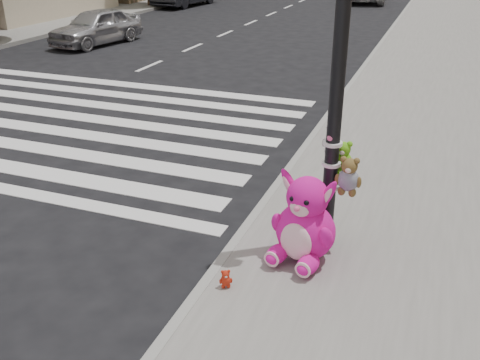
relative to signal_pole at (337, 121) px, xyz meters
The scene contains 8 objects.
ground 3.62m from the signal_pole, 145.27° to the right, with size 120.00×120.00×0.00m, color black.
sidewalk_far 24.36m from the signal_pole, 131.57° to the left, with size 6.00×80.00×0.14m, color slate.
curb_edge 8.41m from the signal_pole, 97.48° to the left, with size 0.12×80.00×0.15m, color gray.
crosswalk 8.07m from the signal_pole, 154.62° to the left, with size 11.00×6.00×0.01m, color silver, non-canonical shape.
signal_pole is the anchor object (origin of this frame).
pink_bunny 1.23m from the signal_pole, 112.11° to the right, with size 0.81×0.91×1.09m.
red_teddy 2.13m from the signal_pole, 122.00° to the right, with size 0.15×0.10×0.22m, color red, non-canonical shape.
car_silver_far 14.95m from the signal_pole, 134.94° to the left, with size 1.46×3.64×1.24m, color #A8A7AC.
Camera 1 is at (3.61, -3.88, 3.61)m, focal length 40.00 mm.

